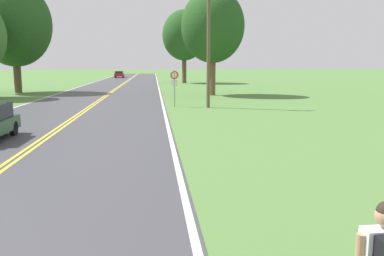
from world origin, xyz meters
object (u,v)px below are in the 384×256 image
(car_red_hatchback_mid_near, at_px, (119,74))
(tree_behind_sign, at_px, (14,24))
(tree_right_cluster, at_px, (184,35))
(tree_left_verge, at_px, (213,26))
(traffic_sign, at_px, (174,80))

(car_red_hatchback_mid_near, bearing_deg, tree_behind_sign, 171.06)
(tree_behind_sign, height_order, tree_right_cluster, tree_behind_sign)
(tree_behind_sign, height_order, car_red_hatchback_mid_near, tree_behind_sign)
(tree_behind_sign, bearing_deg, car_red_hatchback_mid_near, 81.17)
(tree_left_verge, bearing_deg, tree_behind_sign, 165.08)
(tree_left_verge, distance_m, tree_right_cluster, 24.23)
(traffic_sign, relative_size, tree_behind_sign, 0.23)
(tree_left_verge, xyz_separation_m, tree_right_cluster, (-0.82, 24.21, 0.78))
(traffic_sign, height_order, car_red_hatchback_mid_near, traffic_sign)
(tree_right_cluster, relative_size, car_red_hatchback_mid_near, 2.55)
(tree_left_verge, bearing_deg, traffic_sign, -112.53)
(traffic_sign, distance_m, tree_right_cluster, 34.64)
(traffic_sign, relative_size, tree_left_verge, 0.26)
(tree_right_cluster, xyz_separation_m, car_red_hatchback_mid_near, (-11.81, 24.56, -6.39))
(tree_right_cluster, bearing_deg, traffic_sign, -95.49)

